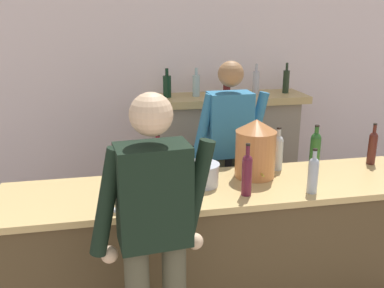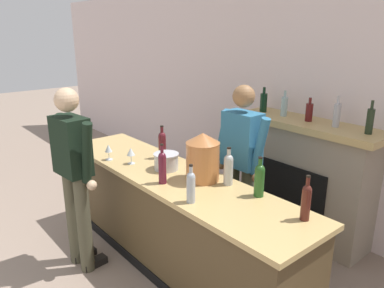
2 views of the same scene
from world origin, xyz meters
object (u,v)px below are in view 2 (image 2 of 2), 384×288
at_px(ice_bucket_steel, 166,161).
at_px(wine_bottle_rose_blush, 162,144).
at_px(wine_bottle_riesling_slim, 259,179).
at_px(person_bartender, 241,164).
at_px(wine_bottle_chardonnay_pale, 306,201).
at_px(wine_bottle_burgundy_dark, 191,186).
at_px(wine_bottle_port_short, 228,168).
at_px(wine_glass_near_bucket, 109,149).
at_px(copper_dispenser, 203,157).
at_px(person_customer, 74,173).
at_px(fireplace_stone, 304,178).
at_px(wine_bottle_merlot_tall, 162,166).
at_px(wine_glass_front_left, 131,152).

height_order(ice_bucket_steel, wine_bottle_rose_blush, wine_bottle_rose_blush).
relative_size(wine_bottle_riesling_slim, wine_bottle_rose_blush, 0.96).
distance_m(person_bartender, wine_bottle_rose_blush, 0.82).
bearing_deg(ice_bucket_steel, wine_bottle_rose_blush, 150.96).
bearing_deg(wine_bottle_chardonnay_pale, wine_bottle_burgundy_dark, -148.94).
bearing_deg(wine_bottle_chardonnay_pale, wine_bottle_rose_blush, -179.83).
xyz_separation_m(wine_bottle_port_short, wine_glass_near_bucket, (-1.21, -0.48, -0.04)).
bearing_deg(copper_dispenser, wine_bottle_riesling_slim, 13.01).
distance_m(person_customer, copper_dispenser, 1.18).
height_order(fireplace_stone, wine_bottle_port_short, fireplace_stone).
bearing_deg(wine_bottle_merlot_tall, person_bartender, 81.55).
relative_size(person_customer, person_bartender, 1.01).
xyz_separation_m(copper_dispenser, wine_bottle_riesling_slim, (0.53, 0.12, -0.07)).
bearing_deg(wine_bottle_rose_blush, wine_bottle_chardonnay_pale, 0.17).
distance_m(fireplace_stone, wine_bottle_port_short, 1.31).
relative_size(copper_dispenser, wine_bottle_burgundy_dark, 1.40).
relative_size(person_customer, copper_dispenser, 4.07).
bearing_deg(ice_bucket_steel, wine_glass_near_bucket, -153.84).
distance_m(copper_dispenser, wine_bottle_merlot_tall, 0.36).
distance_m(wine_bottle_burgundy_dark, wine_glass_front_left, 1.03).
xyz_separation_m(copper_dispenser, wine_bottle_port_short, (0.21, 0.10, -0.07)).
distance_m(wine_bottle_rose_blush, wine_glass_near_bucket, 0.54).
bearing_deg(wine_bottle_burgundy_dark, wine_bottle_riesling_slim, 61.87).
height_order(person_bartender, copper_dispenser, person_bartender).
bearing_deg(wine_bottle_port_short, person_customer, -138.58).
bearing_deg(person_bartender, ice_bucket_steel, -120.86).
bearing_deg(wine_bottle_merlot_tall, wine_bottle_riesling_slim, 31.88).
xyz_separation_m(person_customer, wine_bottle_port_short, (1.04, 0.92, 0.13)).
distance_m(person_customer, wine_bottle_rose_blush, 0.90).
relative_size(person_customer, wine_glass_near_bucket, 10.79).
relative_size(person_bartender, wine_bottle_port_short, 5.20).
height_order(person_customer, ice_bucket_steel, person_customer).
relative_size(wine_bottle_riesling_slim, wine_glass_front_left, 1.99).
bearing_deg(wine_bottle_riesling_slim, wine_bottle_rose_blush, -177.36).
height_order(ice_bucket_steel, wine_bottle_riesling_slim, wine_bottle_riesling_slim).
relative_size(wine_bottle_merlot_tall, wine_glass_front_left, 2.14).
distance_m(wine_bottle_port_short, wine_bottle_merlot_tall, 0.56).
bearing_deg(wine_bottle_rose_blush, wine_bottle_burgundy_dark, -23.73).
bearing_deg(wine_bottle_port_short, wine_glass_near_bucket, -158.42).
distance_m(wine_bottle_chardonnay_pale, wine_bottle_merlot_tall, 1.22).
height_order(wine_bottle_burgundy_dark, wine_glass_near_bucket, wine_bottle_burgundy_dark).
xyz_separation_m(copper_dispenser, wine_bottle_merlot_tall, (-0.16, -0.31, -0.06)).
relative_size(wine_bottle_port_short, wine_bottle_chardonnay_pale, 1.01).
bearing_deg(fireplace_stone, wine_glass_near_bucket, -124.03).
bearing_deg(wine_bottle_burgundy_dark, wine_bottle_chardonnay_pale, 31.06).
bearing_deg(wine_bottle_riesling_slim, fireplace_stone, 107.02).
bearing_deg(wine_glass_front_left, person_customer, -97.62).
relative_size(copper_dispenser, ice_bucket_steel, 1.79).
distance_m(wine_bottle_burgundy_dark, wine_glass_near_bucket, 1.27).
distance_m(person_bartender, copper_dispenser, 0.57).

